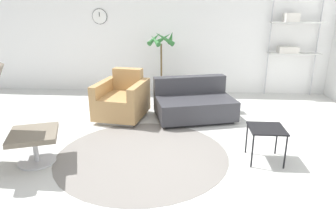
# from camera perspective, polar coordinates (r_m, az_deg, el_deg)

# --- Properties ---
(ground_plane) EXTENTS (12.00, 12.00, 0.00)m
(ground_plane) POSITION_cam_1_polar(r_m,az_deg,el_deg) (4.02, -4.14, -8.52)
(ground_plane) COLOR silver
(wall_back) EXTENTS (12.00, 0.09, 2.80)m
(wall_back) POSITION_cam_1_polar(r_m,az_deg,el_deg) (6.60, -0.67, 14.55)
(wall_back) COLOR white
(wall_back) RESTS_ON ground_plane
(round_rug) EXTENTS (2.19, 2.19, 0.01)m
(round_rug) POSITION_cam_1_polar(r_m,az_deg,el_deg) (3.90, -4.89, -9.40)
(round_rug) COLOR slate
(round_rug) RESTS_ON ground_plane
(armchair_red) EXTENTS (0.87, 0.98, 0.80)m
(armchair_red) POSITION_cam_1_polar(r_m,az_deg,el_deg) (5.12, -8.67, 0.79)
(armchair_red) COLOR silver
(armchair_red) RESTS_ON ground_plane
(couch_low) EXTENTS (1.44, 1.16, 0.66)m
(couch_low) POSITION_cam_1_polar(r_m,az_deg,el_deg) (5.09, 4.90, 0.20)
(couch_low) COLOR black
(couch_low) RESTS_ON ground_plane
(side_table) EXTENTS (0.42, 0.42, 0.43)m
(side_table) POSITION_cam_1_polar(r_m,az_deg,el_deg) (3.78, 18.25, -4.80)
(side_table) COLOR black
(side_table) RESTS_ON ground_plane
(potted_plant) EXTENTS (0.58, 0.58, 1.40)m
(potted_plant) POSITION_cam_1_polar(r_m,az_deg,el_deg) (6.18, -1.20, 6.19)
(potted_plant) COLOR #333338
(potted_plant) RESTS_ON ground_plane
(shelf_unit) EXTENTS (1.03, 0.28, 1.94)m
(shelf_unit) POSITION_cam_1_polar(r_m,az_deg,el_deg) (6.70, 22.54, 11.91)
(shelf_unit) COLOR #BCBCC1
(shelf_unit) RESTS_ON ground_plane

